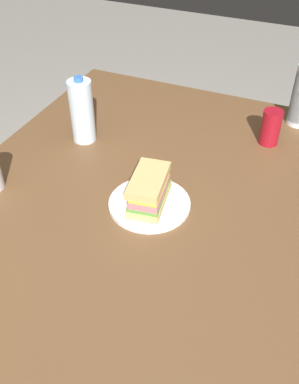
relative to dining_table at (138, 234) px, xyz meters
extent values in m
plane|color=gray|center=(0.00, 0.00, -0.69)|extent=(8.00, 8.00, 0.00)
cube|color=brown|center=(0.00, 0.00, 0.07)|extent=(1.57, 1.15, 0.04)
cylinder|color=brown|center=(0.71, 0.49, -0.32)|extent=(0.07, 0.07, 0.74)
cylinder|color=white|center=(0.04, -0.02, 0.09)|extent=(0.24, 0.24, 0.01)
cube|color=#DBB26B|center=(0.04, -0.02, 0.11)|extent=(0.18, 0.11, 0.02)
cube|color=#599E3F|center=(0.04, -0.02, 0.13)|extent=(0.17, 0.11, 0.01)
cube|color=#C6727A|center=(0.04, -0.02, 0.14)|extent=(0.17, 0.10, 0.02)
cube|color=yellow|center=(0.04, -0.02, 0.15)|extent=(0.16, 0.10, 0.01)
cube|color=#DBB26B|center=(0.05, -0.01, 0.17)|extent=(0.18, 0.11, 0.02)
cylinder|color=maroon|center=(0.50, -0.26, 0.15)|extent=(0.07, 0.07, 0.12)
cylinder|color=silver|center=(0.27, 0.33, 0.19)|extent=(0.08, 0.08, 0.22)
cylinder|color=blue|center=(0.27, 0.33, 0.31)|extent=(0.03, 0.03, 0.02)
camera|label=1|loc=(-0.83, -0.39, 0.93)|focal=41.25mm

